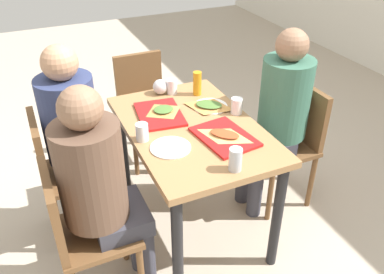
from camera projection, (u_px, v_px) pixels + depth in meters
The scene contains 22 objects.
ground_plane at pixel (192, 224), 2.79m from camera, with size 10.00×10.00×0.02m, color #B7A893.
main_table at pixel (192, 142), 2.43m from camera, with size 1.12×0.73×0.78m.
chair_near_left at pixel (61, 168), 2.47m from camera, with size 0.40×0.40×0.86m.
chair_near_right at pixel (79, 229), 2.04m from camera, with size 0.40×0.40×0.86m.
chair_far_side at pixel (292, 137), 2.78m from camera, with size 0.40×0.40×0.86m.
chair_left_end at pixel (144, 100), 3.25m from camera, with size 0.40×0.40×0.86m.
person_in_red at pixel (78, 129), 2.39m from camera, with size 0.32×0.42×1.27m.
person_in_brown_jacket at pixel (101, 183), 1.96m from camera, with size 0.32×0.42×1.27m.
person_far_side at pixel (279, 109), 2.60m from camera, with size 0.32×0.42×1.27m.
tray_red_near at pixel (160, 114), 2.48m from camera, with size 0.36×0.26×0.02m, color red.
tray_red_far at pixel (224, 137), 2.26m from camera, with size 0.36×0.26×0.02m, color red.
paper_plate_center at pixel (210, 106), 2.57m from camera, with size 0.22×0.22×0.01m, color white.
paper_plate_near_edge at pixel (171, 148), 2.17m from camera, with size 0.22×0.22×0.01m, color white.
pizza_slice_a at pixel (164, 110), 2.48m from camera, with size 0.19×0.20×0.02m.
pizza_slice_b at pixel (225, 135), 2.24m from camera, with size 0.27×0.25×0.02m.
pizza_slice_c at pixel (209, 105), 2.55m from camera, with size 0.28×0.29×0.02m.
plastic_cup_a at pixel (237, 106), 2.48m from camera, with size 0.07×0.07×0.10m, color white.
plastic_cup_b at pixel (142, 132), 2.22m from camera, with size 0.07×0.07×0.10m, color white.
plastic_cup_c at pixel (172, 87), 2.71m from camera, with size 0.07×0.07×0.10m, color white.
soda_can at pixel (235, 159), 1.98m from camera, with size 0.07×0.07×0.12m, color #B7BCC6.
condiment_bottle at pixel (197, 83), 2.68m from camera, with size 0.06×0.06×0.16m, color orange.
foil_bundle at pixel (160, 87), 2.71m from camera, with size 0.10×0.10×0.10m, color silver.
Camera 1 is at (1.86, -0.84, 1.99)m, focal length 38.01 mm.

